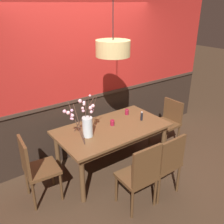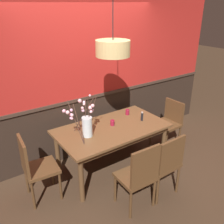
{
  "view_description": "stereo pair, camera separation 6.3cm",
  "coord_description": "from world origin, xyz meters",
  "px_view_note": "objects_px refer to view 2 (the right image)",
  "views": [
    {
      "loc": [
        -1.99,
        -2.71,
        2.49
      ],
      "look_at": [
        0.0,
        0.0,
        1.0
      ],
      "focal_mm": 39.59,
      "sensor_mm": 36.0,
      "label": 1
    },
    {
      "loc": [
        -1.93,
        -2.75,
        2.49
      ],
      "look_at": [
        0.0,
        0.0,
        1.0
      ],
      "focal_mm": 39.59,
      "sensor_mm": 36.0,
      "label": 2
    }
  ],
  "objects_px": {
    "condiment_bottle": "(142,116)",
    "chair_far_side_right": "(95,116)",
    "vase_with_blossoms": "(86,124)",
    "pendant_lamp": "(113,48)",
    "dining_table": "(112,132)",
    "chair_near_side_left": "(139,174)",
    "candle_holder_nearer_edge": "(127,112)",
    "chair_near_side_right": "(164,162)",
    "chair_head_west_end": "(35,166)",
    "chair_head_east_end": "(169,121)",
    "chair_far_side_left": "(72,123)",
    "candle_holder_nearer_center": "(112,123)"
  },
  "relations": [
    {
      "from": "chair_far_side_left",
      "to": "chair_near_side_left",
      "type": "relative_size",
      "value": 0.98
    },
    {
      "from": "chair_far_side_left",
      "to": "candle_holder_nearer_center",
      "type": "distance_m",
      "value": 0.93
    },
    {
      "from": "chair_head_east_end",
      "to": "chair_far_side_right",
      "type": "xyz_separation_m",
      "value": [
        -1.04,
        0.91,
        0.03
      ]
    },
    {
      "from": "candle_holder_nearer_edge",
      "to": "dining_table",
      "type": "bearing_deg",
      "value": -154.17
    },
    {
      "from": "chair_head_east_end",
      "to": "chair_near_side_right",
      "type": "height_order",
      "value": "chair_near_side_right"
    },
    {
      "from": "vase_with_blossoms",
      "to": "pendant_lamp",
      "type": "bearing_deg",
      "value": -8.96
    },
    {
      "from": "chair_head_east_end",
      "to": "chair_near_side_right",
      "type": "distance_m",
      "value": 1.4
    },
    {
      "from": "chair_head_west_end",
      "to": "chair_far_side_left",
      "type": "xyz_separation_m",
      "value": [
        0.98,
        0.88,
        -0.01
      ]
    },
    {
      "from": "vase_with_blossoms",
      "to": "candle_holder_nearer_edge",
      "type": "height_order",
      "value": "vase_with_blossoms"
    },
    {
      "from": "chair_far_side_left",
      "to": "chair_far_side_right",
      "type": "height_order",
      "value": "chair_far_side_left"
    },
    {
      "from": "chair_far_side_left",
      "to": "vase_with_blossoms",
      "type": "height_order",
      "value": "vase_with_blossoms"
    },
    {
      "from": "chair_far_side_right",
      "to": "chair_far_side_left",
      "type": "bearing_deg",
      "value": -178.32
    },
    {
      "from": "chair_far_side_left",
      "to": "chair_near_side_right",
      "type": "relative_size",
      "value": 1.01
    },
    {
      "from": "chair_head_east_end",
      "to": "chair_head_west_end",
      "type": "xyz_separation_m",
      "value": [
        -2.51,
        0.02,
        0.04
      ]
    },
    {
      "from": "chair_far_side_left",
      "to": "chair_near_side_left",
      "type": "xyz_separation_m",
      "value": [
        0.02,
        -1.8,
        0.01
      ]
    },
    {
      "from": "chair_head_west_end",
      "to": "chair_near_side_right",
      "type": "bearing_deg",
      "value": -32.61
    },
    {
      "from": "chair_near_side_left",
      "to": "candle_holder_nearer_center",
      "type": "bearing_deg",
      "value": 74.47
    },
    {
      "from": "condiment_bottle",
      "to": "dining_table",
      "type": "bearing_deg",
      "value": 171.32
    },
    {
      "from": "chair_head_east_end",
      "to": "chair_far_side_left",
      "type": "relative_size",
      "value": 0.91
    },
    {
      "from": "condiment_bottle",
      "to": "chair_far_side_right",
      "type": "bearing_deg",
      "value": 106.66
    },
    {
      "from": "chair_near_side_right",
      "to": "vase_with_blossoms",
      "type": "xyz_separation_m",
      "value": [
        -0.67,
        0.91,
        0.4
      ]
    },
    {
      "from": "chair_head_east_end",
      "to": "chair_far_side_left",
      "type": "distance_m",
      "value": 1.77
    },
    {
      "from": "dining_table",
      "to": "candle_holder_nearer_edge",
      "type": "height_order",
      "value": "candle_holder_nearer_edge"
    },
    {
      "from": "chair_far_side_left",
      "to": "chair_head_east_end",
      "type": "bearing_deg",
      "value": -30.47
    },
    {
      "from": "chair_far_side_right",
      "to": "candle_holder_nearer_edge",
      "type": "distance_m",
      "value": 0.76
    },
    {
      "from": "chair_far_side_right",
      "to": "pendant_lamp",
      "type": "distance_m",
      "value": 1.75
    },
    {
      "from": "chair_near_side_right",
      "to": "chair_near_side_left",
      "type": "distance_m",
      "value": 0.44
    },
    {
      "from": "chair_near_side_left",
      "to": "condiment_bottle",
      "type": "xyz_separation_m",
      "value": [
        0.75,
        0.82,
        0.28
      ]
    },
    {
      "from": "dining_table",
      "to": "chair_head_east_end",
      "type": "height_order",
      "value": "chair_head_east_end"
    },
    {
      "from": "dining_table",
      "to": "candle_holder_nearer_edge",
      "type": "relative_size",
      "value": 17.99
    },
    {
      "from": "chair_near_side_left",
      "to": "candle_holder_nearer_center",
      "type": "xyz_separation_m",
      "value": [
        0.27,
        0.96,
        0.26
      ]
    },
    {
      "from": "chair_far_side_right",
      "to": "chair_near_side_left",
      "type": "height_order",
      "value": "chair_near_side_left"
    },
    {
      "from": "chair_head_west_end",
      "to": "chair_near_side_right",
      "type": "xyz_separation_m",
      "value": [
        1.45,
        -0.93,
        0.0
      ]
    },
    {
      "from": "chair_far_side_right",
      "to": "vase_with_blossoms",
      "type": "relative_size",
      "value": 1.55
    },
    {
      "from": "condiment_bottle",
      "to": "chair_near_side_right",
      "type": "bearing_deg",
      "value": -110.78
    },
    {
      "from": "chair_head_west_end",
      "to": "candle_holder_nearer_center",
      "type": "distance_m",
      "value": 1.3
    },
    {
      "from": "vase_with_blossoms",
      "to": "pendant_lamp",
      "type": "distance_m",
      "value": 1.1
    },
    {
      "from": "dining_table",
      "to": "vase_with_blossoms",
      "type": "bearing_deg",
      "value": -179.47
    },
    {
      "from": "chair_head_west_end",
      "to": "chair_far_side_right",
      "type": "height_order",
      "value": "chair_head_west_end"
    },
    {
      "from": "dining_table",
      "to": "pendant_lamp",
      "type": "relative_size",
      "value": 1.55
    },
    {
      "from": "chair_near_side_right",
      "to": "pendant_lamp",
      "type": "distance_m",
      "value": 1.66
    },
    {
      "from": "chair_near_side_left",
      "to": "vase_with_blossoms",
      "type": "distance_m",
      "value": 1.01
    },
    {
      "from": "chair_head_west_end",
      "to": "pendant_lamp",
      "type": "bearing_deg",
      "value": -4.09
    },
    {
      "from": "pendant_lamp",
      "to": "dining_table",
      "type": "bearing_deg",
      "value": 63.08
    },
    {
      "from": "chair_far_side_left",
      "to": "vase_with_blossoms",
      "type": "distance_m",
      "value": 1.01
    },
    {
      "from": "chair_far_side_left",
      "to": "condiment_bottle",
      "type": "relative_size",
      "value": 6.21
    },
    {
      "from": "vase_with_blossoms",
      "to": "chair_near_side_left",
      "type": "bearing_deg",
      "value": -75.75
    },
    {
      "from": "candle_holder_nearer_center",
      "to": "pendant_lamp",
      "type": "xyz_separation_m",
      "value": [
        -0.08,
        -0.12,
        1.16
      ]
    },
    {
      "from": "chair_near_side_left",
      "to": "candle_holder_nearer_edge",
      "type": "height_order",
      "value": "chair_near_side_left"
    },
    {
      "from": "chair_far_side_right",
      "to": "candle_holder_nearer_edge",
      "type": "bearing_deg",
      "value": -69.88
    }
  ]
}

